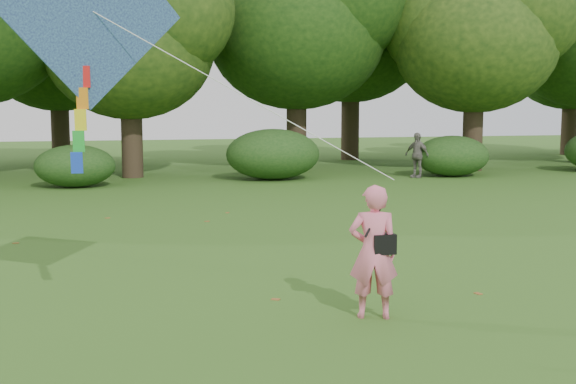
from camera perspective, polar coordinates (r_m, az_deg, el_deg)
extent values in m
plane|color=#265114|center=(8.98, 6.26, -10.96)|extent=(100.00, 100.00, 0.00)
imported|color=pink|center=(9.37, 6.76, -4.71)|extent=(0.73, 0.58, 1.74)
imported|color=slate|center=(27.79, 10.14, 2.89)|extent=(0.91, 1.07, 1.71)
cube|color=black|center=(9.37, 7.52, -4.07)|extent=(0.30, 0.20, 0.26)
cylinder|color=black|center=(9.26, 6.89, -2.08)|extent=(0.33, 0.14, 0.47)
cube|color=#223A97|center=(9.18, -15.33, 13.69)|extent=(2.22, 0.94, 2.37)
cube|color=black|center=(9.21, -15.33, 13.67)|extent=(0.23, 0.34, 2.17)
cylinder|color=white|center=(8.98, -3.23, 7.44)|extent=(3.69, 0.61, 2.08)
cube|color=red|center=(9.14, -15.81, 8.77)|extent=(0.14, 0.06, 0.26)
cube|color=orange|center=(9.14, -15.94, 7.13)|extent=(0.14, 0.06, 0.26)
cube|color=yellow|center=(9.14, -16.08, 5.50)|extent=(0.14, 0.06, 0.26)
cube|color=green|center=(9.15, -16.21, 3.86)|extent=(0.14, 0.06, 0.26)
cube|color=blue|center=(9.17, -16.35, 2.23)|extent=(0.14, 0.06, 0.26)
cylinder|color=#3A2D1E|center=(28.04, -12.23, 4.34)|extent=(0.80, 0.80, 3.15)
ellipsoid|color=#1E3F11|center=(28.10, -12.41, 11.15)|extent=(6.40, 6.40, 5.44)
cylinder|color=#3A2D1E|center=(31.07, 0.68, 5.22)|extent=(0.86, 0.86, 3.67)
ellipsoid|color=#1E3F11|center=(31.20, 0.69, 12.45)|extent=(7.60, 7.60, 6.46)
cylinder|color=#3A2D1E|center=(31.35, 14.39, 4.79)|extent=(0.83, 0.83, 3.43)
ellipsoid|color=#1E3F11|center=(31.44, 14.59, 11.34)|extent=(6.80, 6.80, 5.78)
cylinder|color=#3A2D1E|center=(35.56, -17.55, 4.97)|extent=(0.84, 0.84, 3.50)
ellipsoid|color=#1E3F11|center=(35.65, -17.77, 10.88)|extent=(7.00, 7.00, 5.95)
cylinder|color=#3A2D1E|center=(36.54, 4.94, 5.72)|extent=(0.90, 0.90, 4.02)
ellipsoid|color=#1E3F11|center=(36.69, 5.00, 12.22)|extent=(7.80, 7.80, 6.63)
cylinder|color=#3A2D1E|center=(43.04, 21.34, 5.15)|extent=(0.85, 0.85, 3.57)
ellipsoid|color=#1E3F11|center=(43.12, 21.57, 10.15)|extent=(7.20, 7.20, 6.12)
ellipsoid|color=#264919|center=(25.20, -16.48, 1.98)|extent=(2.66, 2.09, 1.42)
ellipsoid|color=#264919|center=(26.65, -1.20, 3.00)|extent=(3.50, 2.75, 1.88)
ellipsoid|color=#264919|center=(28.61, 12.83, 2.80)|extent=(2.94, 2.31, 1.58)
cube|color=brown|center=(17.21, -6.42, -2.32)|extent=(0.14, 0.14, 0.01)
cube|color=brown|center=(18.53, -4.81, -1.64)|extent=(0.13, 0.14, 0.01)
cube|color=brown|center=(11.01, 14.79, -7.77)|extent=(0.11, 0.14, 0.01)
cube|color=brown|center=(15.42, -20.71, -3.80)|extent=(0.14, 0.11, 0.01)
cube|color=brown|center=(10.35, -0.99, -8.47)|extent=(0.14, 0.13, 0.01)
cube|color=brown|center=(18.15, -14.07, -2.00)|extent=(0.14, 0.12, 0.01)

